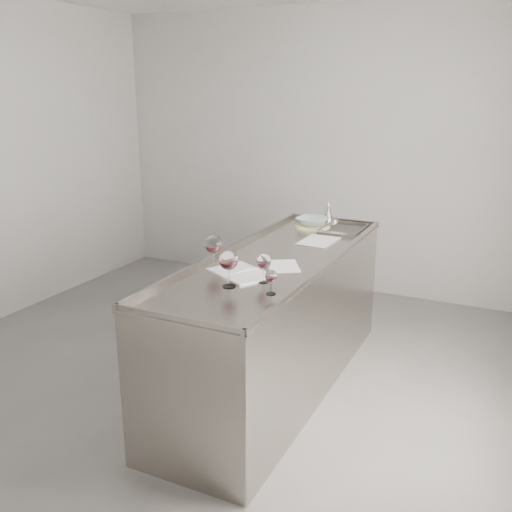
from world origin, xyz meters
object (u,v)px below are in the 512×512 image
at_px(counter, 276,323).
at_px(wine_glass_left, 213,245).
at_px(wine_glass_middle, 229,261).
at_px(wine_glass_small, 271,277).
at_px(notebook, 241,273).
at_px(ceramic_bowl, 312,221).
at_px(wine_funnel, 328,217).
at_px(wine_glass_right, 264,262).

height_order(counter, wine_glass_left, wine_glass_left).
relative_size(wine_glass_left, wine_glass_middle, 1.01).
xyz_separation_m(counter, wine_glass_small, (0.25, -0.65, 0.57)).
distance_m(wine_glass_left, wine_glass_small, 0.57).
relative_size(wine_glass_left, notebook, 0.47).
relative_size(wine_glass_left, ceramic_bowl, 0.87).
height_order(counter, wine_funnel, wine_funnel).
distance_m(notebook, ceramic_bowl, 1.31).
relative_size(wine_glass_small, notebook, 0.30).
bearing_deg(wine_glass_small, wine_glass_right, 126.74).
bearing_deg(ceramic_bowl, counter, -84.68).
xyz_separation_m(wine_glass_middle, wine_glass_right, (0.14, 0.16, -0.03)).
height_order(wine_glass_left, wine_funnel, wine_glass_left).
bearing_deg(notebook, wine_funnel, 117.15).
bearing_deg(wine_glass_left, ceramic_bowl, 82.37).
height_order(ceramic_bowl, wine_funnel, wine_funnel).
height_order(wine_glass_middle, notebook, wine_glass_middle).
bearing_deg(wine_glass_left, wine_glass_small, -27.03).
distance_m(wine_glass_left, wine_glass_right, 0.40).
relative_size(wine_glass_right, ceramic_bowl, 0.70).
bearing_deg(wine_glass_middle, notebook, 101.20).
bearing_deg(wine_glass_small, notebook, 142.38).
distance_m(wine_glass_right, wine_funnel, 1.57).
bearing_deg(wine_glass_right, notebook, 157.88).
distance_m(counter, wine_glass_middle, 0.89).
bearing_deg(wine_glass_left, notebook, -5.83).
bearing_deg(wine_glass_small, ceramic_bowl, 102.21).
bearing_deg(wine_glass_middle, wine_glass_right, 47.59).
bearing_deg(notebook, wine_glass_middle, -49.90).
bearing_deg(notebook, ceramic_bowl, 120.00).
bearing_deg(wine_glass_right, wine_glass_middle, -132.41).
relative_size(wine_glass_right, wine_funnel, 0.93).
distance_m(wine_glass_small, notebook, 0.40).
bearing_deg(wine_glass_right, counter, 105.03).
bearing_deg(notebook, wine_glass_right, 6.78).
distance_m(wine_glass_middle, notebook, 0.28).
bearing_deg(wine_glass_left, wine_glass_middle, -46.08).
height_order(wine_glass_small, notebook, wine_glass_small).
height_order(counter, wine_glass_middle, wine_glass_middle).
xyz_separation_m(ceramic_bowl, wine_funnel, (0.07, 0.18, 0.01)).
relative_size(counter, wine_glass_small, 17.50).
xyz_separation_m(counter, wine_glass_right, (0.13, -0.48, 0.59)).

